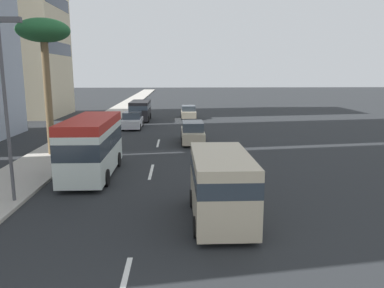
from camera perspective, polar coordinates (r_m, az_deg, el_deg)
ground_plane at (r=36.94m, az=-4.64°, el=2.40°), size 198.00×198.00×0.00m
sidewalk_right at (r=37.79m, az=-14.92°, el=2.38°), size 162.00×3.40×0.15m
lane_stripe_near at (r=10.42m, az=-10.56°, el=-20.87°), size 3.20×0.16×0.01m
lane_stripe_mid at (r=20.96m, az=-6.26°, el=-4.22°), size 3.20×0.16×0.01m
lane_stripe_far at (r=29.26m, az=-5.19°, el=0.15°), size 3.20×0.16×0.01m
van_lead at (r=42.98m, az=-7.92°, el=5.26°), size 5.38×2.18×2.23m
minibus_second at (r=20.41m, az=-15.05°, el=-0.05°), size 6.64×2.30×3.11m
car_third at (r=44.85m, az=-0.55°, el=4.89°), size 4.23×1.79×1.54m
car_fourth at (r=29.18m, az=0.09°, el=1.74°), size 4.62×1.79×1.70m
car_fifth at (r=37.24m, az=-9.12°, el=3.55°), size 4.18×1.89×1.60m
van_sixth at (r=13.85m, az=4.47°, el=-5.97°), size 4.80×2.19×2.53m
pedestrian_near_lamp at (r=31.75m, az=-15.90°, el=2.58°), size 0.38×0.38×1.68m
palm_tree at (r=25.89m, az=-21.75°, el=15.01°), size 3.26×3.26×8.61m
street_lamp at (r=16.74m, az=-26.48°, el=7.17°), size 0.24×0.97×7.46m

